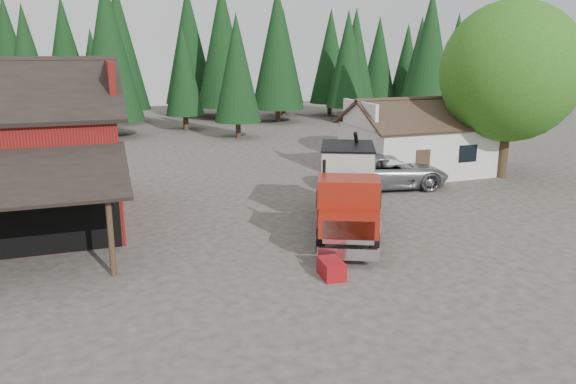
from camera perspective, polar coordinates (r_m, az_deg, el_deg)
name	(u,v)px	position (r m, az deg, el deg)	size (l,w,h in m)	color
ground	(289,277)	(19.21, 0.14, -8.62)	(120.00, 120.00, 0.00)	#413933
farmhouse	(417,145)	(35.65, 12.98, 4.63)	(8.60, 6.42, 4.65)	silver
deciduous_tree	(511,77)	(35.17, 21.70, 10.82)	(8.00, 8.00, 10.20)	#382619
conifer_backdrop	(152,123)	(59.42, -13.65, 6.78)	(76.00, 16.00, 16.00)	black
near_pine_b	(237,68)	(48.18, -5.21, 12.45)	(3.96, 3.96, 10.40)	#382619
near_pine_c	(429,55)	(50.98, 14.17, 13.32)	(4.84, 4.84, 12.40)	#382619
near_pine_d	(108,49)	(50.68, -17.77, 13.65)	(5.28, 5.28, 13.40)	#382619
feed_truck	(348,188)	(23.63, 6.07, 0.43)	(5.70, 8.85, 3.92)	black
silver_car	(387,171)	(31.38, 10.05, 2.10)	(3.09, 6.70, 1.86)	#9B9EA2
equip_box	(331,269)	(19.14, 4.43, -7.77)	(0.70, 1.10, 0.60)	maroon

